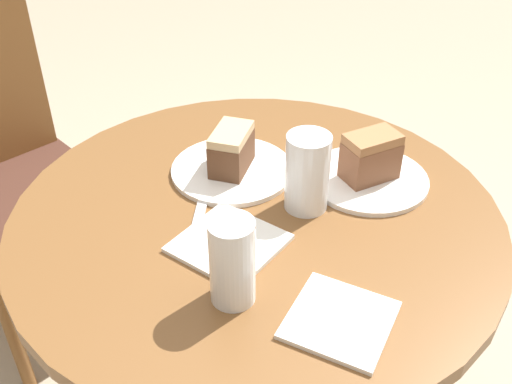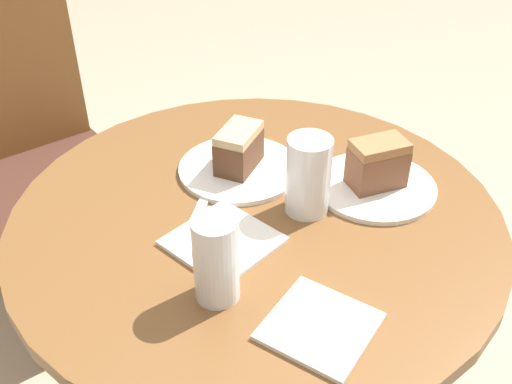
# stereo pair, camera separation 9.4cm
# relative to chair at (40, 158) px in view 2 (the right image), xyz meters

# --- Properties ---
(table) EXTENTS (0.88, 0.88, 0.77)m
(table) POSITION_rel_chair_xyz_m (0.02, -0.88, 0.08)
(table) COLOR brown
(table) RESTS_ON ground_plane
(chair) EXTENTS (0.49, 0.51, 0.95)m
(chair) POSITION_rel_chair_xyz_m (0.00, 0.00, 0.00)
(chair) COLOR brown
(chair) RESTS_ON ground_plane
(plate_near) EXTENTS (0.24, 0.24, 0.01)m
(plate_near) POSITION_rel_chair_xyz_m (0.09, -0.76, 0.29)
(plate_near) COLOR white
(plate_near) RESTS_ON table
(plate_far) EXTENTS (0.23, 0.23, 0.01)m
(plate_far) POSITION_rel_chair_xyz_m (0.23, -0.98, 0.29)
(plate_far) COLOR white
(plate_far) RESTS_ON table
(cake_slice_near) EXTENTS (0.12, 0.10, 0.08)m
(cake_slice_near) POSITION_rel_chair_xyz_m (0.09, -0.76, 0.33)
(cake_slice_near) COLOR brown
(cake_slice_near) RESTS_ON plate_near
(cake_slice_far) EXTENTS (0.12, 0.10, 0.09)m
(cake_slice_far) POSITION_rel_chair_xyz_m (0.23, -0.98, 0.34)
(cake_slice_far) COLOR brown
(cake_slice_far) RESTS_ON plate_far
(glass_lemonade) EXTENTS (0.08, 0.08, 0.14)m
(glass_lemonade) POSITION_rel_chair_xyz_m (0.09, -0.94, 0.35)
(glass_lemonade) COLOR beige
(glass_lemonade) RESTS_ON table
(glass_water) EXTENTS (0.07, 0.07, 0.14)m
(glass_water) POSITION_rel_chair_xyz_m (-0.17, -0.99, 0.34)
(glass_water) COLOR silver
(glass_water) RESTS_ON table
(napkin_stack) EXTENTS (0.17, 0.17, 0.01)m
(napkin_stack) POSITION_rel_chair_xyz_m (-0.08, -0.90, 0.29)
(napkin_stack) COLOR white
(napkin_stack) RESTS_ON table
(fork) EXTENTS (0.13, 0.10, 0.00)m
(fork) POSITION_rel_chair_xyz_m (-0.05, -0.81, 0.28)
(fork) COLOR silver
(fork) RESTS_ON table
(napkin_side) EXTENTS (0.17, 0.17, 0.01)m
(napkin_side) POSITION_rel_chair_xyz_m (-0.11, -1.14, 0.29)
(napkin_side) COLOR white
(napkin_side) RESTS_ON table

